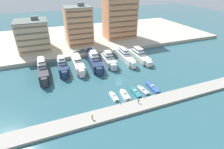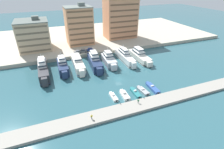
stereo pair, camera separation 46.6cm
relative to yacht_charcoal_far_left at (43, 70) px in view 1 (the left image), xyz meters
name	(u,v)px [view 1 (the left image)]	position (x,y,z in m)	size (l,w,h in m)	color
ground_plane	(119,79)	(29.69, -15.40, -2.75)	(400.00, 400.00, 0.00)	#2D5B66
quay_promenade	(84,37)	(29.69, 47.54, -1.82)	(180.00, 70.00, 1.85)	#BCB29E
pier_dock	(142,105)	(29.69, -35.18, -2.31)	(120.00, 5.80, 0.87)	#9E998E
yacht_charcoal_far_left	(43,70)	(0.00, 0.00, 0.00)	(4.33, 22.73, 8.99)	#333338
yacht_navy_left	(62,66)	(8.50, 0.66, -0.21)	(4.54, 16.98, 8.58)	navy
yacht_ivory_mid_left	(78,63)	(15.75, 2.05, -0.58)	(4.92, 22.16, 7.01)	silver
yacht_navy_center_left	(95,61)	(23.72, 0.13, -0.13)	(5.98, 20.95, 8.83)	navy
yacht_silver_center	(109,60)	(30.98, 0.03, -0.45)	(5.68, 16.72, 8.03)	silver
yacht_white_center_right	(125,57)	(40.03, 0.57, -0.38)	(4.04, 21.07, 8.17)	white
yacht_ivory_mid_right	(139,56)	(48.08, -0.43, -0.63)	(5.15, 20.65, 7.76)	silver
motorboat_white_far_left	(114,97)	(22.58, -27.23, -2.32)	(1.84, 6.09, 1.31)	white
motorboat_white_left	(125,95)	(26.65, -27.96, -2.17)	(2.46, 6.82, 1.69)	white
motorboat_teal_mid_left	(135,93)	(31.10, -27.92, -2.26)	(1.98, 7.23, 1.43)	teal
motorboat_grey_center_left	(143,90)	(34.50, -27.63, -2.33)	(2.69, 6.69, 1.20)	#9EA3A8
motorboat_blue_center	(153,88)	(38.87, -27.49, -2.20)	(2.32, 8.59, 1.42)	#33569E
car_grey_far_left	(77,52)	(18.47, 15.38, 0.07)	(4.19, 2.11, 1.80)	slate
car_grey_left	(83,51)	(21.55, 15.77, 0.07)	(4.16, 2.04, 1.80)	slate
car_blue_mid_left	(89,50)	(25.48, 16.14, 0.07)	(4.22, 2.17, 1.80)	#28428E
apartment_block_far_left	(33,35)	(-2.51, 31.06, 7.35)	(17.08, 16.62, 18.40)	#C6AD89
apartment_block_left	(79,26)	(23.56, 31.42, 10.22)	(15.65, 12.92, 24.09)	tan
apartment_block_mid_left	(120,17)	(52.32, 35.20, 12.88)	(21.07, 13.36, 29.47)	tan
pedestrian_near_edge	(92,116)	(12.10, -35.90, -0.89)	(0.64, 0.30, 1.66)	#4C515B
pedestrian_mid_deck	(139,101)	(28.81, -34.20, -0.96)	(0.57, 0.34, 1.54)	#4C515B
bollard_west	(121,103)	(22.95, -32.53, -1.55)	(0.20, 0.20, 0.61)	#2D2D33
bollard_west_mid	(144,97)	(32.06, -32.53, -1.55)	(0.20, 0.20, 0.61)	#2D2D33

